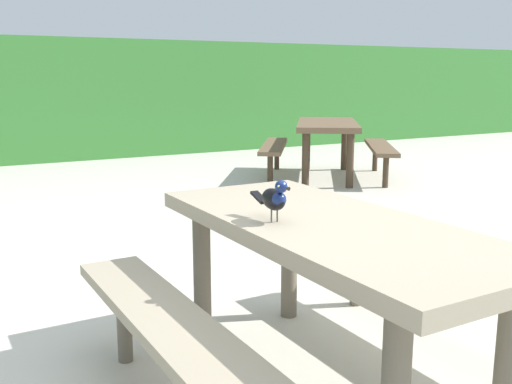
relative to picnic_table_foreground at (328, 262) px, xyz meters
name	(u,v)px	position (x,y,z in m)	size (l,w,h in m)	color
ground_plane	(334,383)	(0.03, -0.03, -0.56)	(60.00, 60.00, 0.00)	beige
hedge_wall	(32,99)	(0.03, 8.32, 0.40)	(28.00, 1.65, 1.92)	#387A33
picnic_table_foreground	(328,262)	(0.00, 0.00, 0.00)	(1.72, 1.82, 0.74)	gray
bird_grackle	(275,198)	(-0.22, 0.08, 0.29)	(0.07, 0.29, 0.18)	black
picnic_table_mid_left	(327,136)	(3.11, 4.37, 0.00)	(2.35, 2.36, 0.74)	brown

